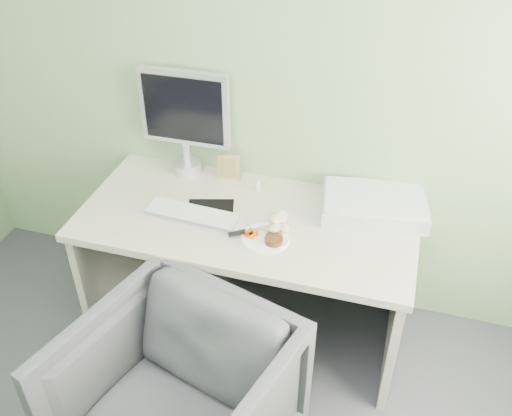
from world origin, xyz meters
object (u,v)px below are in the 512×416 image
(plate, at_px, (266,238))
(scanner, at_px, (374,205))
(desk, at_px, (247,247))
(monitor, at_px, (185,117))
(desk_chair, at_px, (176,406))

(plate, xyz_separation_m, scanner, (0.44, 0.35, 0.03))
(plate, bearing_deg, scanner, 38.24)
(desk, distance_m, monitor, 0.72)
(plate, xyz_separation_m, monitor, (-0.55, 0.45, 0.31))
(scanner, bearing_deg, desk, -168.10)
(desk, height_order, scanner, scanner)
(desk, distance_m, scanner, 0.65)
(desk, height_order, plate, plate)
(desk, relative_size, monitor, 2.87)
(plate, relative_size, scanner, 0.45)
(plate, bearing_deg, desk, 134.82)
(plate, distance_m, desk_chair, 0.80)
(monitor, bearing_deg, plate, -39.74)
(desk, distance_m, desk_chair, 0.85)
(desk, bearing_deg, scanner, 20.67)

